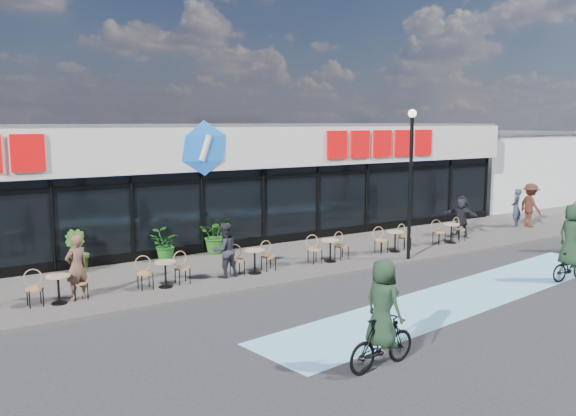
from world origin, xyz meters
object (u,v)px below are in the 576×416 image
at_px(potted_plant_mid, 164,245).
at_px(pedestrian_c, 516,208).
at_px(patron_left, 76,267).
at_px(pedestrian_b, 530,205).
at_px(potted_plant_right, 217,235).
at_px(cyclist_a, 572,246).
at_px(patron_right, 225,250).
at_px(pedestrian_a, 462,216).
at_px(lamp_post, 411,171).
at_px(potted_plant_left, 77,251).

distance_m(potted_plant_mid, pedestrian_c, 15.73).
bearing_deg(patron_left, pedestrian_b, 162.14).
bearing_deg(potted_plant_right, patron_left, -150.58).
bearing_deg(pedestrian_c, cyclist_a, 24.25).
xyz_separation_m(patron_left, patron_right, (4.29, -0.02, -0.04)).
bearing_deg(pedestrian_b, cyclist_a, 149.69).
xyz_separation_m(pedestrian_a, pedestrian_c, (3.76, 0.22, 0.01)).
height_order(pedestrian_a, cyclist_a, cyclist_a).
bearing_deg(potted_plant_mid, lamp_post, -31.59).
distance_m(potted_plant_mid, pedestrian_b, 16.17).
xyz_separation_m(potted_plant_right, pedestrian_a, (9.82, -2.40, 0.17)).
distance_m(potted_plant_mid, potted_plant_right, 2.00).
distance_m(pedestrian_a, pedestrian_c, 3.77).
height_order(potted_plant_right, pedestrian_c, pedestrian_c).
distance_m(potted_plant_mid, patron_left, 4.75).
height_order(potted_plant_left, pedestrian_b, pedestrian_b).
distance_m(lamp_post, pedestrian_a, 5.63).
relative_size(pedestrian_a, cyclist_a, 0.70).
xyz_separation_m(potted_plant_left, pedestrian_b, (18.80, -2.44, 0.30)).
xyz_separation_m(lamp_post, potted_plant_mid, (-7.01, 4.31, -2.45)).
relative_size(patron_right, cyclist_a, 0.71).
distance_m(potted_plant_mid, pedestrian_a, 12.05).
relative_size(lamp_post, potted_plant_right, 3.84).
height_order(patron_left, pedestrian_c, patron_left).
distance_m(pedestrian_c, cyclist_a, 9.14).
distance_m(pedestrian_a, cyclist_a, 6.88).
bearing_deg(patron_left, potted_plant_right, -169.98).
relative_size(potted_plant_left, patron_left, 0.76).
relative_size(potted_plant_mid, patron_right, 0.65).
bearing_deg(pedestrian_c, patron_left, -19.29).
xyz_separation_m(patron_right, pedestrian_b, (15.26, 0.54, 0.14)).
distance_m(potted_plant_left, cyclist_a, 14.88).
height_order(potted_plant_mid, pedestrian_a, pedestrian_a).
xyz_separation_m(patron_left, pedestrian_a, (15.40, 0.75, -0.04)).
xyz_separation_m(potted_plant_right, pedestrian_b, (13.96, -2.62, 0.31)).
bearing_deg(pedestrian_c, lamp_post, -7.90).
height_order(lamp_post, patron_right, lamp_post).
bearing_deg(patron_right, lamp_post, 166.20).
relative_size(potted_plant_right, pedestrian_b, 0.68).
bearing_deg(pedestrian_c, patron_right, -18.40).
bearing_deg(pedestrian_a, pedestrian_c, 80.05).
bearing_deg(pedestrian_b, pedestrian_c, 56.98).
height_order(potted_plant_mid, patron_right, patron_right).
bearing_deg(pedestrian_a, patron_right, -99.40).
height_order(potted_plant_right, patron_left, patron_left).
bearing_deg(cyclist_a, pedestrian_c, 46.46).
bearing_deg(potted_plant_right, patron_right, -112.30).
distance_m(potted_plant_left, potted_plant_mid, 2.85).
relative_size(patron_left, cyclist_a, 0.74).
bearing_deg(cyclist_a, potted_plant_right, 129.65).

